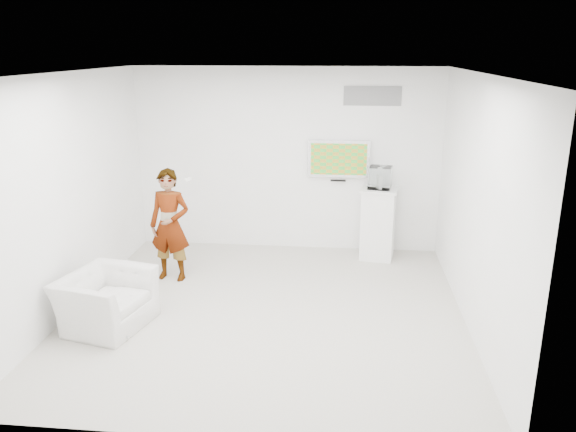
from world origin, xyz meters
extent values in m
cube|color=#B9B4AA|center=(0.00, 0.00, 0.01)|extent=(5.00, 5.00, 0.01)
cube|color=#2A2A2C|center=(0.00, 0.00, 3.00)|extent=(5.00, 5.00, 0.01)
cube|color=white|center=(0.00, 2.50, 1.50)|extent=(5.00, 0.01, 3.00)
cube|color=white|center=(0.00, -2.50, 1.50)|extent=(5.00, 0.01, 3.00)
cube|color=white|center=(-2.50, 0.00, 1.50)|extent=(0.01, 5.00, 3.00)
cube|color=white|center=(2.50, 0.00, 1.50)|extent=(0.01, 5.00, 3.00)
cube|color=silver|center=(0.85, 2.45, 1.55)|extent=(1.00, 0.08, 0.60)
cube|color=slate|center=(1.35, 2.49, 2.55)|extent=(0.90, 0.02, 0.30)
imported|color=silver|center=(-1.53, 0.94, 0.82)|extent=(0.64, 0.46, 1.64)
imported|color=silver|center=(-1.89, -0.58, 0.33)|extent=(1.11, 1.21, 0.67)
cube|color=white|center=(1.51, 2.13, 0.58)|extent=(0.64, 0.64, 1.16)
cylinder|color=silver|center=(1.63, 2.34, 0.13)|extent=(0.22, 0.22, 0.27)
cube|color=white|center=(1.51, 2.13, 1.33)|extent=(0.40, 0.40, 0.34)
cube|color=white|center=(1.51, 2.13, 1.27)|extent=(0.07, 0.17, 0.23)
cube|color=white|center=(-1.27, 1.06, 1.48)|extent=(0.08, 0.15, 0.04)
camera|label=1|loc=(0.95, -6.54, 3.28)|focal=35.00mm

